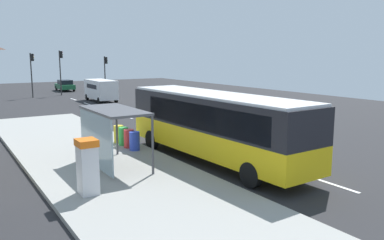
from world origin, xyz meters
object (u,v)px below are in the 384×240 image
Objects in this scene: white_van at (101,89)px; traffic_light_median at (61,66)px; ticket_machine at (88,166)px; recycling_bin_blue at (135,141)px; recycling_bin_yellow at (119,134)px; traffic_light_near_side at (106,69)px; bus at (214,123)px; recycling_bin_green at (124,136)px; bus_shelter at (107,123)px; recycling_bin_red at (129,139)px; sedan_near at (65,85)px; traffic_light_far_side at (32,68)px.

traffic_light_median reaches higher than white_van.
recycling_bin_blue is (3.99, 4.96, -0.52)m from ticket_machine.
recycling_bin_yellow is 29.68m from traffic_light_near_side.
recycling_bin_green is (-2.49, 4.77, -1.19)m from bus.
recycling_bin_blue is at bearing 44.93° from bus_shelter.
recycling_bin_red is 31.41m from traffic_light_median.
white_van is 1.30× the size of bus_shelter.
traffic_light_far_side is (-5.40, -6.62, 2.62)m from sedan_near.
ticket_machine is 0.35× the size of traffic_light_median.
recycling_bin_blue is at bearing -98.26° from traffic_light_median.
traffic_light_near_side is (13.70, 34.99, 2.00)m from ticket_machine.
recycling_bin_red is 3.93m from bus_shelter.
bus_shelter is at bearing -135.07° from recycling_bin_blue.
traffic_light_far_side is at bearing 174.69° from traffic_light_near_side.
traffic_light_far_side reaches higher than white_van.
recycling_bin_yellow is (0.00, 1.40, 0.00)m from recycling_bin_red.
traffic_light_near_side reaches higher than recycling_bin_blue.
recycling_bin_yellow is (-2.49, 5.47, -1.19)m from bus.
recycling_bin_red is 31.00m from traffic_light_near_side.
traffic_light_near_side is at bearing -5.31° from traffic_light_far_side.
traffic_light_near_side is 5.37m from traffic_light_median.
ticket_machine is at bearing -166.26° from bus.
recycling_bin_red and recycling_bin_yellow have the same top height.
bus_shelter reaches higher than recycling_bin_green.
white_van is 0.95× the size of traffic_light_median.
bus is at bearing -65.56° from recycling_bin_yellow.
traffic_light_median is at bearing 101.48° from white_van.
recycling_bin_yellow is 0.20× the size of traffic_light_near_side.
recycling_bin_green is at bearing 90.00° from recycling_bin_blue.
traffic_light_far_side is at bearing 81.90° from ticket_machine.
traffic_light_near_side is at bearing 71.70° from recycling_bin_red.
sedan_near is 6.74m from traffic_light_median.
white_van reaches higher than recycling_bin_yellow.
recycling_bin_green is (-6.50, -36.05, -0.14)m from sedan_near.
recycling_bin_blue is 3.44m from bus_shelter.
white_van is 1.01× the size of traffic_light_far_side.
traffic_light_near_side is at bearing -17.39° from traffic_light_median.
traffic_light_median is at bearing 81.16° from recycling_bin_yellow.
recycling_bin_blue is 2.10m from recycling_bin_yellow.
recycling_bin_yellow is at bearing 90.00° from recycling_bin_red.
bus_shelter is (-3.31, -33.04, -1.32)m from traffic_light_far_side.
recycling_bin_yellow is at bearing -92.19° from traffic_light_far_side.
traffic_light_median is (-5.11, 1.60, 0.43)m from traffic_light_near_side.
recycling_bin_blue is at bearing 51.14° from ticket_machine.
traffic_light_median is at bearing 76.79° from ticket_machine.
recycling_bin_blue is at bearing -90.00° from recycling_bin_yellow.
traffic_light_far_side reaches higher than sedan_near.
ticket_machine is at bearing -125.22° from recycling_bin_red.
recycling_bin_green is 0.70m from recycling_bin_yellow.
traffic_light_near_side reaches higher than ticket_machine.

